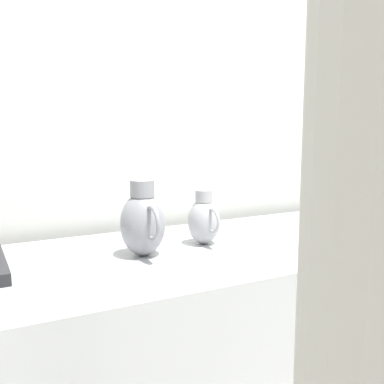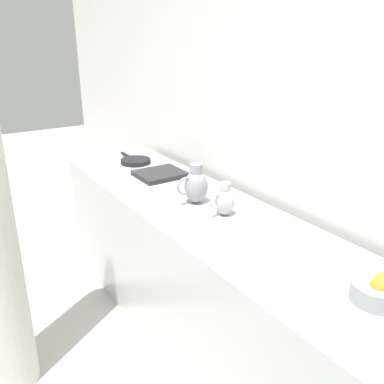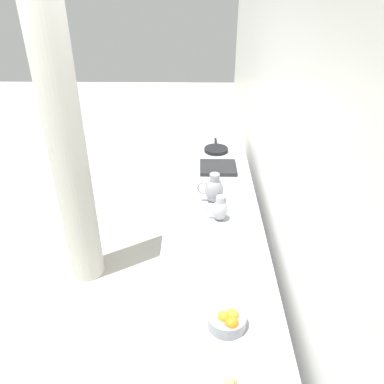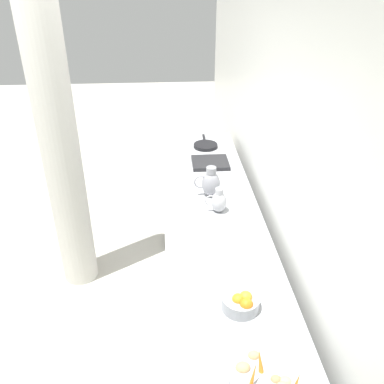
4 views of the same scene
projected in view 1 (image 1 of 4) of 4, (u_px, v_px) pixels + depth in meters
name	position (u px, v px, depth m)	size (l,w,h in m)	color
tile_wall_left	(265.00, 96.00, 2.20)	(0.10, 8.19, 3.00)	silver
prep_counter	(228.00, 362.00, 1.70)	(0.74, 3.36, 0.93)	#ADAFB5
metal_pitcher_tall	(143.00, 222.00, 1.47)	(0.21, 0.15, 0.25)	gray
metal_pitcher_short	(204.00, 220.00, 1.62)	(0.17, 0.12, 0.20)	#A3A3A8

